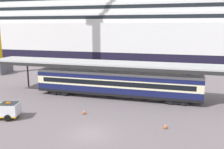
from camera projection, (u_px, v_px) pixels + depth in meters
ground_plane at (90, 133)px, 25.85m from camera, size 400.00×400.00×0.00m
cruise_ship at (185, 16)px, 73.64m from camera, size 165.19×22.26×41.16m
platform_canopy at (117, 64)px, 37.86m from camera, size 41.75×5.20×5.49m
train_carriage at (116, 84)px, 38.02m from camera, size 25.42×2.81×4.11m
service_truck at (2, 110)px, 29.89m from camera, size 5.54×3.26×2.02m
traffic_cone_near at (166, 126)px, 26.98m from camera, size 0.36×0.36×0.64m
traffic_cone_mid at (84, 112)px, 31.38m from camera, size 0.36×0.36×0.67m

